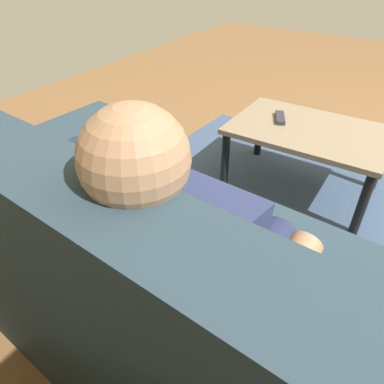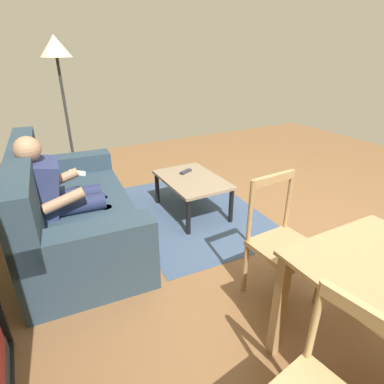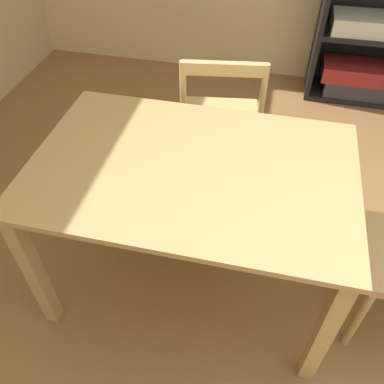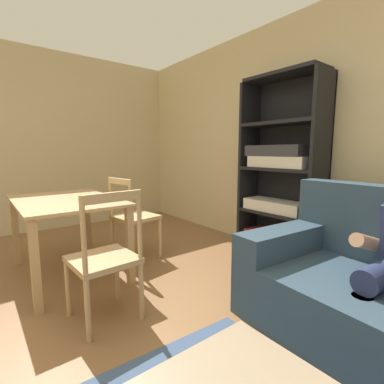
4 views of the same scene
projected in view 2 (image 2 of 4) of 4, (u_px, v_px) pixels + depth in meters
The scene contains 8 objects.
ground_plane at pixel (293, 257), 2.86m from camera, with size 8.35×8.35×0.00m, color brown.
couch at pixel (69, 211), 2.97m from camera, with size 2.06×1.11×0.95m.
person_lounging at pixel (62, 193), 2.78m from camera, with size 0.61×0.85×1.10m.
coffee_table at pixel (192, 183), 3.50m from camera, with size 0.89×0.60×0.42m.
tv_remote at pixel (186, 172), 3.63m from camera, with size 0.05×0.17×0.02m, color #2D2D38.
dining_chair_facing_couch at pixel (282, 244), 2.26m from camera, with size 0.44×0.44×0.93m.
area_rug at pixel (192, 211), 3.65m from camera, with size 2.00×1.40×0.01m, color #3D5170.
floor_lamp at pixel (58, 62), 3.65m from camera, with size 0.36×0.36×1.88m.
Camera 2 is at (-1.63, 1.93, 1.74)m, focal length 29.25 mm.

